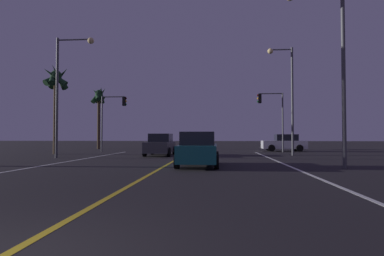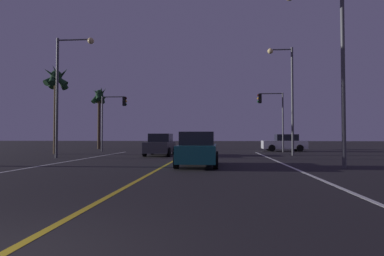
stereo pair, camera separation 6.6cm
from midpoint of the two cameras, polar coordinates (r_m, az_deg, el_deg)
The scene contains 13 objects.
lane_edge_right at distance 13.53m, azimuth 19.98°, elevation -7.73°, with size 0.16×31.92×0.01m, color silver.
lane_edge_left at distance 15.77m, azimuth -29.58°, elevation -6.73°, with size 0.16×31.92×0.01m, color silver.
lane_center_divider at distance 13.33m, azimuth -6.85°, elevation -7.91°, with size 0.16×31.92×0.01m, color gold.
car_oncoming at distance 24.07m, azimuth -5.96°, elevation -3.14°, with size 2.02×4.30×1.70m.
car_crossing_side at distance 32.46m, azimuth 16.66°, elevation -2.68°, with size 4.30×2.02×1.70m.
car_lead_same_lane at distance 15.30m, azimuth 1.05°, elevation -4.03°, with size 2.02×4.30×1.70m.
traffic_light_near_right at distance 29.98m, azimuth 14.34°, elevation 3.48°, with size 2.44×0.36×5.59m.
traffic_light_near_left at distance 31.27m, azimuth -14.40°, elevation 3.11°, with size 2.56×0.36×5.44m.
street_lamp_right_near at distance 16.08m, azimuth 24.04°, elevation 12.42°, with size 2.70×0.44×8.39m.
street_lamp_left_mid at distance 23.26m, azimuth -22.44°, elevation 8.01°, with size 2.69×0.44×8.35m.
street_lamp_right_far at distance 25.39m, azimuth 17.09°, elevation 7.19°, with size 1.98×0.44×8.47m.
palm_tree_left_mid at distance 28.60m, azimuth -23.97°, elevation 7.54°, with size 2.31×2.18×7.52m.
palm_tree_left_far at distance 38.47m, azimuth -16.92°, elevation 5.11°, with size 2.09×2.27×7.55m.
Camera 1 is at (2.62, -3.02, 1.47)m, focal length 28.78 mm.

